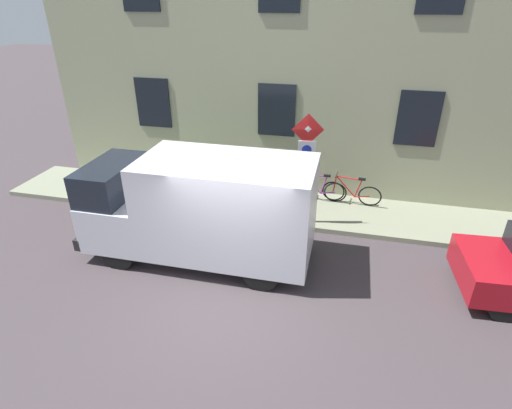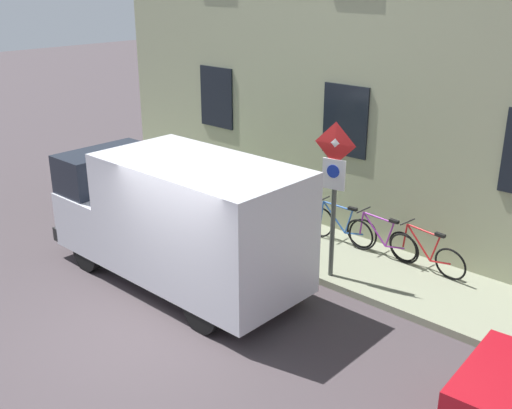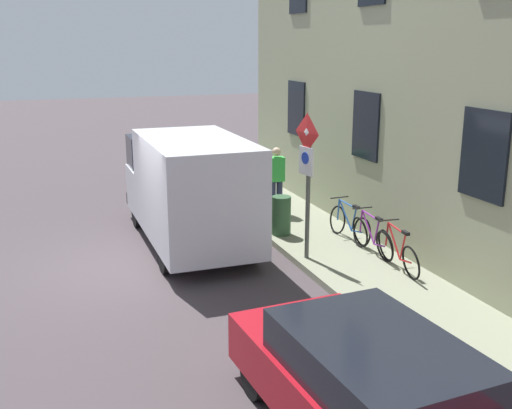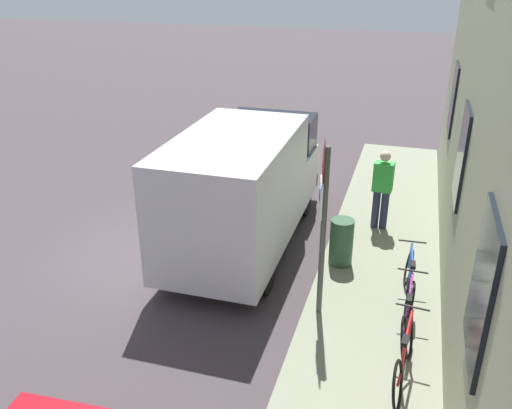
{
  "view_description": "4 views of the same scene",
  "coord_description": "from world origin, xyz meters",
  "px_view_note": "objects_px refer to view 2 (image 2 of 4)",
  "views": [
    {
      "loc": [
        -6.32,
        -2.12,
        5.64
      ],
      "look_at": [
        2.3,
        -0.07,
        1.02
      ],
      "focal_mm": 28.42,
      "sensor_mm": 36.0,
      "label": 1
    },
    {
      "loc": [
        -5.37,
        -7.12,
        5.48
      ],
      "look_at": [
        3.0,
        0.57,
        1.21
      ],
      "focal_mm": 42.75,
      "sensor_mm": 36.0,
      "label": 2
    },
    {
      "loc": [
        -1.77,
        -11.97,
        4.45
      ],
      "look_at": [
        2.3,
        -0.68,
        1.25
      ],
      "focal_mm": 42.84,
      "sensor_mm": 36.0,
      "label": 3
    },
    {
      "loc": [
        4.37,
        -8.46,
        5.38
      ],
      "look_at": [
        1.91,
        -0.24,
        1.5
      ],
      "focal_mm": 37.86,
      "sensor_mm": 36.0,
      "label": 4
    }
  ],
  "objects_px": {
    "sign_post_stacked": "(334,179)",
    "bicycle_purple": "(381,239)",
    "delivery_van": "(178,217)",
    "bicycle_red": "(426,253)",
    "pedestrian": "(228,182)",
    "litter_bin": "(269,229)",
    "bicycle_blue": "(341,226)"
  },
  "relations": [
    {
      "from": "pedestrian",
      "to": "litter_bin",
      "type": "relative_size",
      "value": 1.91
    },
    {
      "from": "sign_post_stacked",
      "to": "bicycle_purple",
      "type": "height_order",
      "value": "sign_post_stacked"
    },
    {
      "from": "bicycle_red",
      "to": "bicycle_purple",
      "type": "distance_m",
      "value": 0.99
    },
    {
      "from": "sign_post_stacked",
      "to": "pedestrian",
      "type": "xyz_separation_m",
      "value": [
        0.7,
        3.4,
        -1.0
      ]
    },
    {
      "from": "delivery_van",
      "to": "litter_bin",
      "type": "relative_size",
      "value": 5.93
    },
    {
      "from": "bicycle_red",
      "to": "bicycle_purple",
      "type": "relative_size",
      "value": 1.0
    },
    {
      "from": "bicycle_blue",
      "to": "pedestrian",
      "type": "height_order",
      "value": "pedestrian"
    },
    {
      "from": "delivery_van",
      "to": "bicycle_red",
      "type": "distance_m",
      "value": 4.76
    },
    {
      "from": "sign_post_stacked",
      "to": "bicycle_blue",
      "type": "relative_size",
      "value": 1.67
    },
    {
      "from": "bicycle_blue",
      "to": "delivery_van",
      "type": "bearing_deg",
      "value": 65.31
    },
    {
      "from": "delivery_van",
      "to": "bicycle_purple",
      "type": "xyz_separation_m",
      "value": [
        3.32,
        -2.32,
        -0.82
      ]
    },
    {
      "from": "bicycle_red",
      "to": "pedestrian",
      "type": "xyz_separation_m",
      "value": [
        -0.71,
        4.63,
        0.56
      ]
    },
    {
      "from": "bicycle_red",
      "to": "pedestrian",
      "type": "height_order",
      "value": "pedestrian"
    },
    {
      "from": "bicycle_red",
      "to": "litter_bin",
      "type": "bearing_deg",
      "value": 29.44
    },
    {
      "from": "bicycle_red",
      "to": "bicycle_blue",
      "type": "relative_size",
      "value": 1.0
    },
    {
      "from": "bicycle_blue",
      "to": "pedestrian",
      "type": "bearing_deg",
      "value": 12.11
    },
    {
      "from": "bicycle_purple",
      "to": "litter_bin",
      "type": "bearing_deg",
      "value": 35.77
    },
    {
      "from": "bicycle_blue",
      "to": "sign_post_stacked",
      "type": "bearing_deg",
      "value": 115.11
    },
    {
      "from": "bicycle_purple",
      "to": "pedestrian",
      "type": "relative_size",
      "value": 1.0
    },
    {
      "from": "delivery_van",
      "to": "bicycle_blue",
      "type": "height_order",
      "value": "delivery_van"
    },
    {
      "from": "delivery_van",
      "to": "bicycle_blue",
      "type": "xyz_separation_m",
      "value": [
        3.32,
        -1.33,
        -0.82
      ]
    },
    {
      "from": "bicycle_purple",
      "to": "bicycle_blue",
      "type": "height_order",
      "value": "same"
    },
    {
      "from": "delivery_van",
      "to": "bicycle_red",
      "type": "relative_size",
      "value": 3.11
    },
    {
      "from": "delivery_van",
      "to": "bicycle_blue",
      "type": "bearing_deg",
      "value": -112.07
    },
    {
      "from": "pedestrian",
      "to": "litter_bin",
      "type": "xyz_separation_m",
      "value": [
        -0.57,
        -1.75,
        -0.48
      ]
    },
    {
      "from": "bicycle_red",
      "to": "litter_bin",
      "type": "height_order",
      "value": "litter_bin"
    },
    {
      "from": "delivery_van",
      "to": "pedestrian",
      "type": "distance_m",
      "value": 2.94
    },
    {
      "from": "sign_post_stacked",
      "to": "bicycle_red",
      "type": "distance_m",
      "value": 2.43
    },
    {
      "from": "bicycle_blue",
      "to": "litter_bin",
      "type": "relative_size",
      "value": 1.9
    },
    {
      "from": "delivery_van",
      "to": "pedestrian",
      "type": "height_order",
      "value": "delivery_van"
    },
    {
      "from": "bicycle_red",
      "to": "bicycle_blue",
      "type": "bearing_deg",
      "value": 5.55
    },
    {
      "from": "delivery_van",
      "to": "bicycle_red",
      "type": "bearing_deg",
      "value": -135.03
    }
  ]
}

